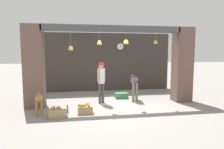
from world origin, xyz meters
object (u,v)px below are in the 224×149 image
worker_stooping (134,84)px  fruit_crate_apples (58,113)px  water_bottle (67,109)px  dog (39,99)px  shopkeeper (101,80)px  fruit_crate_oranges (85,109)px  wall_clock (120,47)px  produce_box_green (121,96)px

worker_stooping → fruit_crate_apples: bearing=-142.8°
fruit_crate_apples → water_bottle: fruit_crate_apples is taller
water_bottle → worker_stooping: bearing=24.9°
dog → shopkeeper: 2.50m
fruit_crate_oranges → wall_clock: size_ratio=1.39×
shopkeeper → water_bottle: 1.87m
shopkeeper → wall_clock: size_ratio=4.56×
fruit_crate_apples → wall_clock: bearing=55.1°
produce_box_green → wall_clock: wall_clock is taller
wall_clock → fruit_crate_apples: bearing=-124.9°
fruit_crate_apples → water_bottle: 0.52m
produce_box_green → wall_clock: 2.93m
worker_stooping → wall_clock: size_ratio=2.96×
shopkeeper → produce_box_green: 1.48m
fruit_crate_apples → produce_box_green: 3.38m
shopkeeper → worker_stooping: 1.46m
water_bottle → wall_clock: bearing=54.6°
dog → water_bottle: 0.99m
fruit_crate_apples → wall_clock: 5.47m
dog → water_bottle: size_ratio=3.76×
dog → fruit_crate_oranges: size_ratio=1.86×
dog → fruit_crate_oranges: (1.50, -0.14, -0.37)m
shopkeeper → fruit_crate_oranges: 1.65m
produce_box_green → worker_stooping: bearing=-50.2°
wall_clock → dog: bearing=-133.3°
worker_stooping → wall_clock: wall_clock is taller
fruit_crate_apples → produce_box_green: (2.53, 2.23, -0.03)m
worker_stooping → produce_box_green: size_ratio=1.90×
dog → fruit_crate_oranges: 1.55m
dog → fruit_crate_apples: bearing=48.9°
dog → shopkeeper: shopkeeper is taller
dog → shopkeeper: bearing=107.7°
fruit_crate_oranges → fruit_crate_apples: fruit_crate_apples is taller
fruit_crate_oranges → worker_stooping: bearing=34.6°
fruit_crate_oranges → wall_clock: (2.00, 3.86, 2.19)m
shopkeeper → fruit_crate_apples: bearing=20.9°
produce_box_green → wall_clock: size_ratio=1.56×
shopkeeper → fruit_crate_apples: 2.31m
wall_clock → produce_box_green: bearing=-99.9°
shopkeeper → produce_box_green: bearing=-167.2°
dog → wall_clock: 5.42m
worker_stooping → produce_box_green: (-0.44, 0.53, -0.58)m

